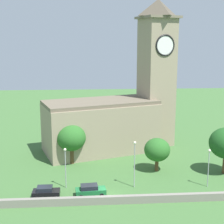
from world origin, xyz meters
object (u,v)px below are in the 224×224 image
at_px(tree_riverside_east, 71,138).
at_px(streetlamp_east_mid, 209,161).
at_px(tree_churchyard, 157,150).
at_px(church, 119,108).
at_px(streetlamp_central, 135,157).
at_px(car_black, 46,192).
at_px(streetlamp_west_mid, 65,161).
at_px(car_green, 90,190).

bearing_deg(tree_riverside_east, streetlamp_east_mid, -28.71).
relative_size(streetlamp_east_mid, tree_churchyard, 1.04).
distance_m(church, streetlamp_central, 20.64).
relative_size(church, car_black, 7.79).
distance_m(streetlamp_east_mid, tree_churchyard, 9.88).
distance_m(streetlamp_west_mid, tree_churchyard, 16.82).
bearing_deg(car_green, tree_churchyard, 37.40).
bearing_deg(car_black, streetlamp_west_mid, 48.30).
bearing_deg(car_black, tree_churchyard, 26.15).
xyz_separation_m(car_green, tree_riverside_east, (-3.35, 13.91, 4.13)).
relative_size(car_black, streetlamp_west_mid, 0.62).
bearing_deg(streetlamp_east_mid, church, 120.15).
bearing_deg(car_green, streetlamp_west_mid, 140.54).
bearing_deg(car_black, church, 60.21).
bearing_deg(car_black, car_green, -0.21).
distance_m(car_black, streetlamp_east_mid, 25.50).
bearing_deg(tree_churchyard, tree_riverside_east, 162.53).
bearing_deg(streetlamp_central, streetlamp_west_mid, 176.79).
xyz_separation_m(car_green, streetlamp_east_mid, (18.63, 1.87, 3.34)).
distance_m(streetlamp_central, streetlamp_east_mid, 11.70).
relative_size(church, streetlamp_east_mid, 5.04).
height_order(car_black, tree_riverside_east, tree_riverside_east).
bearing_deg(church, tree_riverside_east, -137.78).
bearing_deg(tree_churchyard, church, 111.66).
bearing_deg(tree_riverside_east, car_black, -103.12).
height_order(streetlamp_central, streetlamp_east_mid, streetlamp_central).
xyz_separation_m(car_green, streetlamp_central, (6.97, 2.53, 4.12)).
relative_size(tree_riverside_east, tree_churchyard, 1.25).
distance_m(car_green, tree_riverside_east, 14.89).
relative_size(streetlamp_west_mid, tree_churchyard, 1.08).
height_order(car_green, tree_riverside_east, tree_riverside_east).
xyz_separation_m(streetlamp_west_mid, tree_churchyard, (15.72, 5.97, -0.49)).
bearing_deg(tree_churchyard, streetlamp_east_mid, -47.12).
height_order(church, car_black, church).
distance_m(car_green, streetlamp_west_mid, 6.06).
relative_size(streetlamp_central, tree_riverside_east, 1.01).
bearing_deg(tree_riverside_east, church, 42.22).
bearing_deg(tree_riverside_east, streetlamp_west_mid, -92.46).
bearing_deg(streetlamp_west_mid, streetlamp_east_mid, -3.23).
bearing_deg(streetlamp_east_mid, streetlamp_west_mid, 176.77).
distance_m(church, streetlamp_west_mid, 22.63).
bearing_deg(tree_riverside_east, car_green, -76.46).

